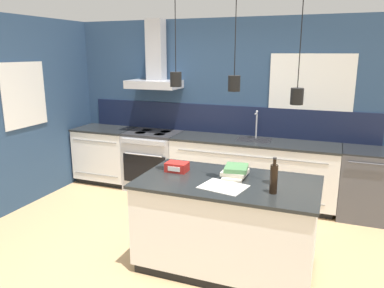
{
  "coord_description": "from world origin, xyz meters",
  "views": [
    {
      "loc": [
        1.57,
        -3.39,
        2.12
      ],
      "look_at": [
        0.02,
        0.65,
        1.05
      ],
      "focal_mm": 35.0,
      "sensor_mm": 36.0,
      "label": 1
    }
  ],
  "objects_px": {
    "bottle_on_island": "(274,178)",
    "oven_range": "(153,160)",
    "dishwasher": "(363,184)",
    "red_supply_box": "(177,167)",
    "book_stack": "(235,172)"
  },
  "relations": [
    {
      "from": "dishwasher",
      "to": "book_stack",
      "type": "distance_m",
      "value": 2.14
    },
    {
      "from": "book_stack",
      "to": "red_supply_box",
      "type": "relative_size",
      "value": 1.57
    },
    {
      "from": "dishwasher",
      "to": "bottle_on_island",
      "type": "xyz_separation_m",
      "value": [
        -0.87,
        -1.94,
        0.59
      ]
    },
    {
      "from": "bottle_on_island",
      "to": "red_supply_box",
      "type": "distance_m",
      "value": 1.07
    },
    {
      "from": "dishwasher",
      "to": "red_supply_box",
      "type": "relative_size",
      "value": 4.08
    },
    {
      "from": "bottle_on_island",
      "to": "dishwasher",
      "type": "bearing_deg",
      "value": 65.79
    },
    {
      "from": "dishwasher",
      "to": "bottle_on_island",
      "type": "bearing_deg",
      "value": -114.21
    },
    {
      "from": "oven_range",
      "to": "book_stack",
      "type": "bearing_deg",
      "value": -43.0
    },
    {
      "from": "oven_range",
      "to": "book_stack",
      "type": "height_order",
      "value": "book_stack"
    },
    {
      "from": "book_stack",
      "to": "red_supply_box",
      "type": "height_order",
      "value": "book_stack"
    },
    {
      "from": "red_supply_box",
      "to": "bottle_on_island",
      "type": "bearing_deg",
      "value": -14.69
    },
    {
      "from": "oven_range",
      "to": "bottle_on_island",
      "type": "bearing_deg",
      "value": -41.91
    },
    {
      "from": "oven_range",
      "to": "red_supply_box",
      "type": "distance_m",
      "value": 2.07
    },
    {
      "from": "dishwasher",
      "to": "red_supply_box",
      "type": "height_order",
      "value": "red_supply_box"
    },
    {
      "from": "bottle_on_island",
      "to": "oven_range",
      "type": "bearing_deg",
      "value": 138.09
    }
  ]
}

